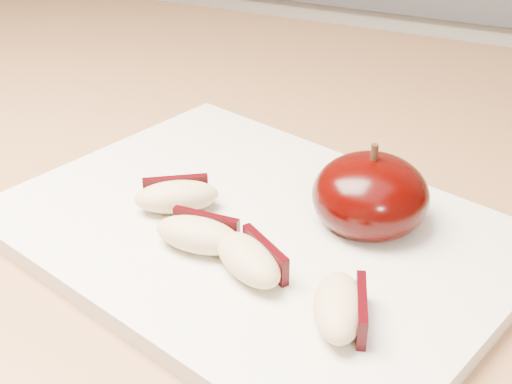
% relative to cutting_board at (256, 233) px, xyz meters
% --- Properties ---
extents(back_cabinet, '(2.40, 0.62, 0.94)m').
position_rel_cutting_board_xyz_m(back_cabinet, '(0.03, 0.85, -0.44)').
color(back_cabinet, silver).
rests_on(back_cabinet, ground).
extents(cutting_board, '(0.38, 0.32, 0.01)m').
position_rel_cutting_board_xyz_m(cutting_board, '(0.00, 0.00, 0.00)').
color(cutting_board, beige).
rests_on(cutting_board, island_counter).
extents(apple_half, '(0.09, 0.09, 0.06)m').
position_rel_cutting_board_xyz_m(apple_half, '(0.07, 0.04, 0.03)').
color(apple_half, black).
rests_on(apple_half, cutting_board).
extents(apple_wedge_a, '(0.06, 0.05, 0.02)m').
position_rel_cutting_board_xyz_m(apple_wedge_a, '(-0.06, -0.00, 0.02)').
color(apple_wedge_a, tan).
rests_on(apple_wedge_a, cutting_board).
extents(apple_wedge_b, '(0.06, 0.03, 0.02)m').
position_rel_cutting_board_xyz_m(apple_wedge_b, '(-0.02, -0.04, 0.02)').
color(apple_wedge_b, tan).
rests_on(apple_wedge_b, cutting_board).
extents(apple_wedge_c, '(0.06, 0.05, 0.02)m').
position_rel_cutting_board_xyz_m(apple_wedge_c, '(0.02, -0.05, 0.02)').
color(apple_wedge_c, tan).
rests_on(apple_wedge_c, cutting_board).
extents(apple_wedge_d, '(0.04, 0.06, 0.02)m').
position_rel_cutting_board_xyz_m(apple_wedge_d, '(0.08, -0.07, 0.02)').
color(apple_wedge_d, tan).
rests_on(apple_wedge_d, cutting_board).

